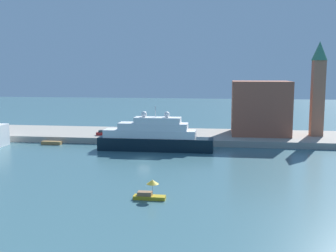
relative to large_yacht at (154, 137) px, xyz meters
name	(u,v)px	position (x,y,z in m)	size (l,w,h in m)	color
ground	(144,159)	(-0.46, -9.72, -3.18)	(400.00, 400.00, 0.00)	#3D6670
quay_dock	(163,136)	(-0.46, 17.04, -2.39)	(110.00, 21.51, 1.57)	gray
large_yacht	(154,137)	(0.00, 0.00, 0.00)	(27.07, 4.90, 10.47)	black
small_motorboat	(149,192)	(5.75, -36.88, -2.14)	(4.68, 1.78, 2.92)	#B7991E
work_barge	(52,143)	(-27.25, 4.01, -2.75)	(5.02, 1.46, 0.86)	olive
harbor_building	(260,108)	(26.02, 19.33, 5.59)	(15.25, 14.06, 14.39)	#93513D
bell_tower	(318,85)	(40.57, 18.04, 11.93)	(4.08, 4.08, 24.70)	#9E664C
parked_car	(104,133)	(-15.43, 11.16, -1.03)	(4.34, 1.64, 1.34)	#B21E1E
person_figure	(119,131)	(-12.30, 14.63, -0.88)	(0.36, 0.36, 1.59)	maroon
mooring_bollard	(143,136)	(-4.35, 7.99, -1.19)	(0.39, 0.39, 0.83)	black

